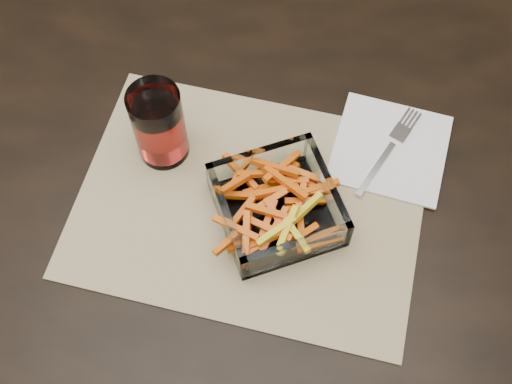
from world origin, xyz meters
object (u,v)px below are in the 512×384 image
Objects in this scene: glass_bowl at (277,207)px; tumbler at (159,127)px; fork at (390,148)px; dining_table at (221,259)px.

glass_bowl is 1.58× the size of tumbler.
tumbler reaches higher than fork.
dining_table is 0.14m from glass_bowl.
glass_bowl is (0.07, 0.03, 0.11)m from dining_table.
dining_table is 0.28m from fork.
glass_bowl is at bearing 24.17° from dining_table.
glass_bowl is at bearing -28.35° from tumbler.
tumbler reaches higher than dining_table.
dining_table is at bearing -155.83° from glass_bowl.
dining_table is 0.21m from tumbler.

